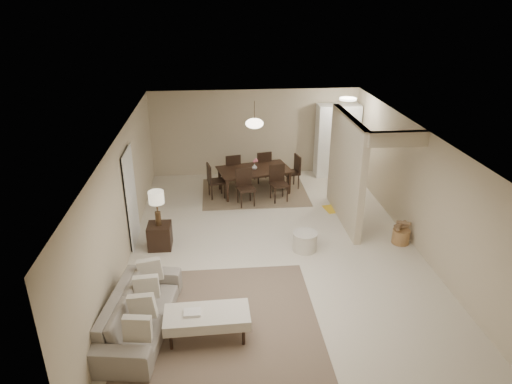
{
  "coord_description": "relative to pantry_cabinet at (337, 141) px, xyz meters",
  "views": [
    {
      "loc": [
        -1.15,
        -8.3,
        4.96
      ],
      "look_at": [
        -0.33,
        0.64,
        1.05
      ],
      "focal_mm": 32.0,
      "sensor_mm": 36.0,
      "label": 1
    }
  ],
  "objects": [
    {
      "name": "flush_light",
      "position": [
        -0.05,
        -0.95,
        1.41
      ],
      "size": [
        0.44,
        0.44,
        0.05
      ],
      "primitive_type": "cylinder",
      "color": "white",
      "rests_on": "ceiling"
    },
    {
      "name": "ottoman_bench",
      "position": [
        -3.74,
        -6.74,
        -0.67
      ],
      "size": [
        1.33,
        0.63,
        0.47
      ],
      "rotation": [
        0.0,
        0.0,
        0.02
      ],
      "color": "beige",
      "rests_on": "living_rug"
    },
    {
      "name": "dining_table",
      "position": [
        -2.5,
        -1.13,
        -0.72
      ],
      "size": [
        2.08,
        1.44,
        0.67
      ],
      "primitive_type": "imported",
      "rotation": [
        0.0,
        0.0,
        0.22
      ],
      "color": "black",
      "rests_on": "dining_rug"
    },
    {
      "name": "table_lamp",
      "position": [
        -4.75,
        -3.85,
        0.04
      ],
      "size": [
        0.32,
        0.32,
        0.76
      ],
      "color": "#4B3620",
      "rests_on": "side_table"
    },
    {
      "name": "living_rug",
      "position": [
        -3.54,
        -6.44,
        -1.04
      ],
      "size": [
        3.2,
        3.2,
        0.01
      ],
      "primitive_type": "cube",
      "color": "brown",
      "rests_on": "floor"
    },
    {
      "name": "ceiling",
      "position": [
        -2.35,
        -4.15,
        1.45
      ],
      "size": [
        9.0,
        9.0,
        0.0
      ],
      "primitive_type": "plane",
      "rotation": [
        3.14,
        0.0,
        0.0
      ],
      "color": "white",
      "rests_on": "back_wall"
    },
    {
      "name": "left_wall",
      "position": [
        -5.35,
        -4.15,
        0.2
      ],
      "size": [
        0.0,
        9.0,
        9.0
      ],
      "primitive_type": "plane",
      "rotation": [
        1.57,
        0.0,
        1.57
      ],
      "color": "#C2B293",
      "rests_on": "floor"
    },
    {
      "name": "yellow_mat",
      "position": [
        -0.44,
        -2.32,
        -1.04
      ],
      "size": [
        0.87,
        0.62,
        0.01
      ],
      "primitive_type": "cube",
      "rotation": [
        0.0,
        0.0,
        0.18
      ],
      "color": "yellow",
      "rests_on": "floor"
    },
    {
      "name": "dining_chairs",
      "position": [
        -2.5,
        -1.13,
        -0.58
      ],
      "size": [
        2.54,
        2.05,
        0.94
      ],
      "color": "black",
      "rests_on": "dining_rug"
    },
    {
      "name": "side_table",
      "position": [
        -4.75,
        -3.85,
        -0.78
      ],
      "size": [
        0.49,
        0.49,
        0.53
      ],
      "primitive_type": "cube",
      "rotation": [
        0.0,
        0.0,
        -0.01
      ],
      "color": "black",
      "rests_on": "floor"
    },
    {
      "name": "vase",
      "position": [
        -2.5,
        -1.13,
        -0.31
      ],
      "size": [
        0.16,
        0.16,
        0.15
      ],
      "primitive_type": "imported",
      "rotation": [
        0.0,
        0.0,
        0.1
      ],
      "color": "silver",
      "rests_on": "dining_table"
    },
    {
      "name": "pantry_cabinet",
      "position": [
        0.0,
        0.0,
        0.0
      ],
      "size": [
        1.2,
        0.55,
        2.1
      ],
      "primitive_type": "cube",
      "color": "white",
      "rests_on": "floor"
    },
    {
      "name": "wicker_basket",
      "position": [
        0.4,
        -4.15,
        -0.89
      ],
      "size": [
        0.43,
        0.43,
        0.32
      ],
      "primitive_type": "cylinder",
      "rotation": [
        0.0,
        0.0,
        -0.18
      ],
      "color": "brown",
      "rests_on": "floor"
    },
    {
      "name": "back_wall",
      "position": [
        -2.35,
        0.35,
        0.2
      ],
      "size": [
        6.0,
        0.0,
        6.0
      ],
      "primitive_type": "plane",
      "rotation": [
        1.57,
        0.0,
        0.0
      ],
      "color": "#C2B293",
      "rests_on": "floor"
    },
    {
      "name": "round_pouf",
      "position": [
        -1.72,
        -4.25,
        -0.85
      ],
      "size": [
        0.52,
        0.52,
        0.4
      ],
      "primitive_type": "cylinder",
      "color": "beige",
      "rests_on": "floor"
    },
    {
      "name": "doorway",
      "position": [
        -5.32,
        -3.55,
        -0.03
      ],
      "size": [
        0.04,
        0.9,
        2.04
      ],
      "primitive_type": "cube",
      "color": "black",
      "rests_on": "floor"
    },
    {
      "name": "sofa",
      "position": [
        -4.8,
        -6.44,
        -0.72
      ],
      "size": [
        2.35,
        1.2,
        0.66
      ],
      "primitive_type": "imported",
      "rotation": [
        0.0,
        0.0,
        1.42
      ],
      "color": "gray",
      "rests_on": "floor"
    },
    {
      "name": "floor",
      "position": [
        -2.35,
        -4.15,
        -1.05
      ],
      "size": [
        9.0,
        9.0,
        0.0
      ],
      "primitive_type": "plane",
      "color": "beige",
      "rests_on": "ground"
    },
    {
      "name": "partition",
      "position": [
        -0.55,
        -2.9,
        0.2
      ],
      "size": [
        0.15,
        2.5,
        2.5
      ],
      "primitive_type": "cube",
      "color": "#C2B293",
      "rests_on": "floor"
    },
    {
      "name": "pendant_light",
      "position": [
        -2.5,
        -1.13,
        0.87
      ],
      "size": [
        0.46,
        0.46,
        0.71
      ],
      "color": "#4B3620",
      "rests_on": "ceiling"
    },
    {
      "name": "dining_rug",
      "position": [
        -2.5,
        -1.13,
        -1.04
      ],
      "size": [
        2.8,
        2.1,
        0.01
      ],
      "primitive_type": "cube",
      "color": "brown",
      "rests_on": "floor"
    },
    {
      "name": "right_wall",
      "position": [
        0.65,
        -4.15,
        0.2
      ],
      "size": [
        0.0,
        9.0,
        9.0
      ],
      "primitive_type": "plane",
      "rotation": [
        1.57,
        0.0,
        -1.57
      ],
      "color": "#C2B293",
      "rests_on": "floor"
    }
  ]
}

